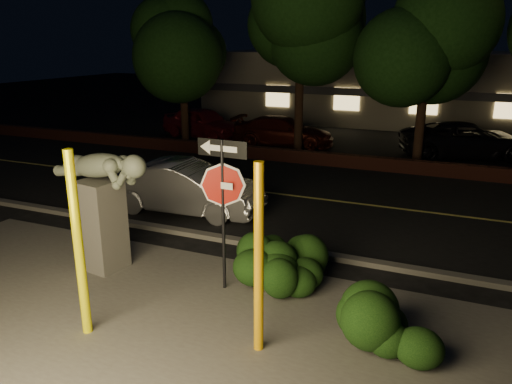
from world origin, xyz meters
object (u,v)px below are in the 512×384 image
signpost (223,186)px  parked_car_dark (467,140)px  sculpture (101,197)px  silver_sedan (186,188)px  yellow_pole_right (259,261)px  parked_car_red (203,123)px  parked_car_darkred (283,132)px  yellow_pole_left (78,246)px

signpost → parked_car_dark: bearing=76.1°
sculpture → silver_sedan: bearing=103.8°
silver_sedan → parked_car_dark: parked_car_dark is taller
parked_car_dark → signpost: bearing=145.3°
yellow_pole_right → parked_car_red: size_ratio=0.69×
sculpture → parked_car_dark: size_ratio=0.49×
silver_sedan → parked_car_darkred: 9.77m
sculpture → parked_car_darkred: (-0.97, 13.57, -0.93)m
yellow_pole_left → parked_car_darkred: (-2.24, 15.65, -0.89)m
silver_sedan → parked_car_red: 11.23m
signpost → parked_car_dark: (4.09, 14.01, -1.36)m
yellow_pole_right → parked_car_dark: yellow_pole_right is taller
silver_sedan → parked_car_red: (-4.99, 10.06, 0.03)m
yellow_pole_right → silver_sedan: (-4.39, 5.24, -0.80)m
parked_car_red → parked_car_dark: 12.09m
sculpture → parked_car_red: 14.89m
yellow_pole_left → parked_car_darkred: bearing=98.2°
yellow_pole_right → sculpture: 4.31m
yellow_pole_left → yellow_pole_right: (2.80, 0.67, -0.04)m
yellow_pole_right → parked_car_red: bearing=121.5°
parked_car_dark → yellow_pole_left: bearing=142.9°
yellow_pole_left → parked_car_darkred: 15.84m
silver_sedan → parked_car_dark: size_ratio=0.83×
signpost → yellow_pole_right: bearing=-46.7°
sculpture → silver_sedan: sculpture is taller
yellow_pole_left → parked_car_dark: 17.20m
yellow_pole_right → parked_car_dark: (2.70, 15.61, -0.78)m
yellow_pole_right → parked_car_dark: bearing=80.2°
parked_car_darkred → signpost: bearing=-170.2°
sculpture → parked_car_red: bearing=119.9°
yellow_pole_left → parked_car_red: (-6.58, 15.97, -0.80)m
parked_car_darkred → parked_car_dark: 7.77m
silver_sedan → parked_car_darkred: size_ratio=0.95×
parked_car_red → parked_car_dark: size_ratio=0.84×
sculpture → silver_sedan: size_ratio=0.59×
signpost → sculpture: size_ratio=1.14×
signpost → parked_car_darkred: signpost is taller
parked_car_red → yellow_pole_left: bearing=-142.0°
silver_sedan → signpost: bearing=-143.8°
yellow_pole_left → silver_sedan: (-1.60, 5.91, -0.83)m
yellow_pole_left → silver_sedan: yellow_pole_left is taller
silver_sedan → parked_car_darkred: (-0.65, 9.75, -0.05)m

